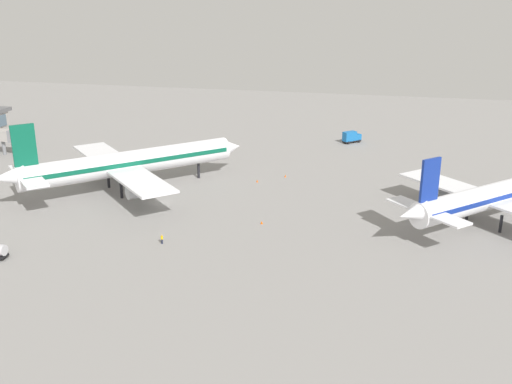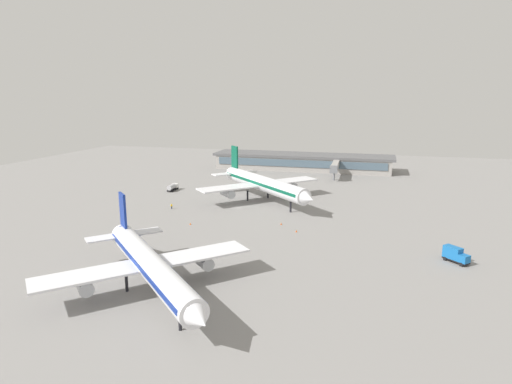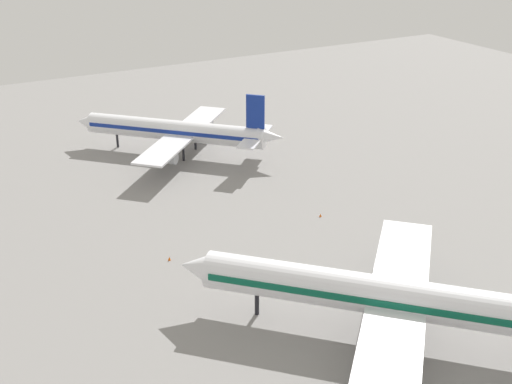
{
  "view_description": "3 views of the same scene",
  "coord_description": "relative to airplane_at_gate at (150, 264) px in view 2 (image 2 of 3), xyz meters",
  "views": [
    {
      "loc": [
        104.86,
        45.35,
        40.35
      ],
      "look_at": [
        3.71,
        20.81,
        5.02
      ],
      "focal_mm": 41.28,
      "sensor_mm": 36.0,
      "label": 1
    },
    {
      "loc": [
        -41.72,
        129.57,
        34.88
      ],
      "look_at": [
        -7.86,
        7.57,
        6.94
      ],
      "focal_mm": 30.63,
      "sensor_mm": 36.0,
      "label": 2
    },
    {
      "loc": [
        -51.88,
        -61.14,
        51.72
      ],
      "look_at": [
        -4.48,
        26.11,
        5.97
      ],
      "focal_mm": 44.44,
      "sensor_mm": 36.0,
      "label": 3
    }
  ],
  "objects": [
    {
      "name": "jet_bridge",
      "position": [
        -21.09,
        -122.7,
        -0.31
      ],
      "size": [
        3.4,
        19.62,
        6.74
      ],
      "rotation": [
        0.0,
        0.0,
        1.6
      ],
      "color": "#9E9993",
      "rests_on": "ground"
    },
    {
      "name": "safety_cone_near_gate",
      "position": [
        10.62,
        -41.38,
        -5.15
      ],
      "size": [
        0.44,
        0.44,
        0.6
      ],
      "primitive_type": "cone",
      "color": "#EA590C",
      "rests_on": "ground"
    },
    {
      "name": "ground",
      "position": [
        3.76,
        -64.03,
        -5.45
      ],
      "size": [
        288.0,
        288.0,
        0.0
      ],
      "primitive_type": "plane",
      "color": "gray"
    },
    {
      "name": "safety_cone_far_side",
      "position": [
        -18.9,
        -42.65,
        -5.15
      ],
      "size": [
        0.44,
        0.44,
        0.6
      ],
      "primitive_type": "cone",
      "color": "#EA590C",
      "rests_on": "ground"
    },
    {
      "name": "catering_truck",
      "position": [
        -55.49,
        -30.74,
        -3.75
      ],
      "size": [
        5.32,
        5.29,
        3.3
      ],
      "rotation": [
        0.0,
        0.0,
        2.36
      ],
      "color": "black",
      "rests_on": "ground"
    },
    {
      "name": "ground_crew_worker",
      "position": [
        23.37,
        -55.76,
        -4.6
      ],
      "size": [
        0.58,
        0.4,
        1.67
      ],
      "rotation": [
        0.0,
        0.0,
        4.77
      ],
      "color": "#1E2338",
      "rests_on": "ground"
    },
    {
      "name": "terminal_building",
      "position": [
        -3.74,
        -141.96,
        -1.63
      ],
      "size": [
        85.77,
        18.19,
        7.5
      ],
      "color": "#9E9993",
      "rests_on": "ground"
    },
    {
      "name": "fuel_truck",
      "position": [
        35.17,
        -80.67,
        -4.06
      ],
      "size": [
        2.28,
        6.33,
        2.5
      ],
      "rotation": [
        0.0,
        0.0,
        4.73
      ],
      "color": "black",
      "rests_on": "ground"
    },
    {
      "name": "airplane_taxiing",
      "position": [
        -1.61,
        -73.58,
        0.64
      ],
      "size": [
        43.52,
        42.89,
        16.74
      ],
      "rotation": [
        0.0,
        0.0,
        2.37
      ],
      "color": "white",
      "rests_on": "ground"
    },
    {
      "name": "safety_cone_mid_apron",
      "position": [
        -13.64,
        -48.07,
        -5.15
      ],
      "size": [
        0.44,
        0.44,
        0.6
      ],
      "primitive_type": "cone",
      "color": "#EA590C",
      "rests_on": "ground"
    },
    {
      "name": "airplane_at_gate",
      "position": [
        0.0,
        0.0,
        0.0
      ],
      "size": [
        38.92,
        38.39,
        14.98
      ],
      "rotation": [
        0.0,
        0.0,
        2.37
      ],
      "color": "white",
      "rests_on": "ground"
    }
  ]
}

